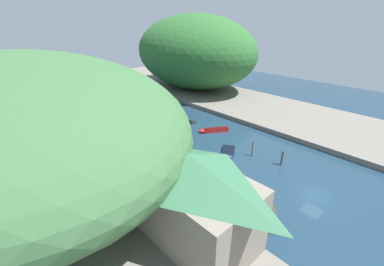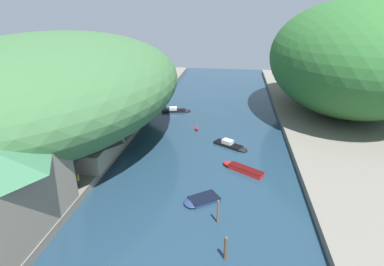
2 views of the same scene
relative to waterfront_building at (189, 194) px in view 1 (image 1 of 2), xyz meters
name	(u,v)px [view 1 (image 1 of 2)]	position (x,y,z in m)	size (l,w,h in m)	color
water_surface	(170,129)	(16.64, 23.86, -5.66)	(130.00, 130.00, 0.00)	#1E384C
left_bank	(44,170)	(-7.25, 23.86, -5.16)	(22.00, 120.00, 1.00)	slate
right_bank	(240,102)	(40.53, 23.86, -5.16)	(22.00, 120.00, 1.00)	slate
hillside_left	(18,115)	(-8.35, 24.71, 3.47)	(39.00, 54.60, 16.24)	#3D6B3D
hillside_right	(194,52)	(41.63, 42.68, 5.96)	(28.86, 40.41, 21.23)	#2D662D
waterfront_building	(189,194)	(0.00, 0.00, 0.00)	(7.87, 14.54, 9.05)	gray
boathouse_shed	(117,155)	(0.68, 15.75, -2.41)	(7.53, 10.23, 4.32)	gray
boat_yellow_tender	(228,152)	(17.24, 8.92, -5.44)	(4.62, 4.10, 0.45)	navy
boat_far_upstream	(268,212)	(9.18, -3.75, -5.38)	(5.65, 5.17, 0.87)	gold
boat_mid_channel	(98,117)	(8.46, 40.01, -5.36)	(6.41, 2.84, 0.99)	black
boat_red_skiff	(213,130)	(21.95, 16.77, -5.32)	(5.87, 4.27, 0.69)	red
boat_far_right_bank	(183,122)	(20.44, 24.16, -5.35)	(5.87, 4.46, 1.03)	black
mooring_post_nearest	(282,158)	(20.44, 0.83, -4.39)	(0.32, 0.32, 2.52)	brown
mooring_post_second	(252,148)	(19.46, 5.64, -4.25)	(0.23, 0.23, 2.81)	brown
channel_buoy_near	(142,122)	(14.08, 30.24, -5.27)	(0.68, 0.68, 1.01)	red
person_on_quay	(143,167)	(2.52, 12.31, -3.68)	(0.27, 0.41, 1.69)	#282D3D
person_by_boathouse	(160,178)	(2.74, 8.56, -3.68)	(0.35, 0.44, 1.69)	#282D3D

